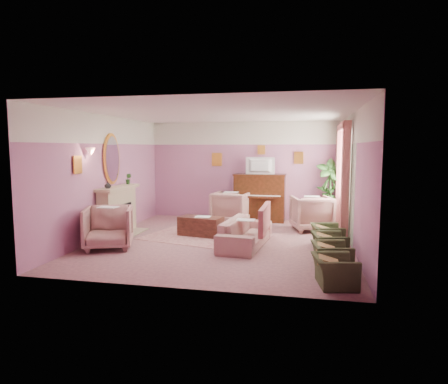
% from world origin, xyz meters
% --- Properties ---
extents(floor, '(5.50, 6.00, 0.01)m').
position_xyz_m(floor, '(0.00, 0.00, 0.00)').
color(floor, '#926064').
rests_on(floor, ground).
extents(ceiling, '(5.50, 6.00, 0.01)m').
position_xyz_m(ceiling, '(0.00, 0.00, 2.80)').
color(ceiling, silver).
rests_on(ceiling, wall_back).
extents(wall_back, '(5.50, 0.02, 2.80)m').
position_xyz_m(wall_back, '(0.00, 3.00, 1.40)').
color(wall_back, '#8A5882').
rests_on(wall_back, floor).
extents(wall_front, '(5.50, 0.02, 2.80)m').
position_xyz_m(wall_front, '(0.00, -3.00, 1.40)').
color(wall_front, '#8A5882').
rests_on(wall_front, floor).
extents(wall_left, '(0.02, 6.00, 2.80)m').
position_xyz_m(wall_left, '(-2.75, 0.00, 1.40)').
color(wall_left, '#8A5882').
rests_on(wall_left, floor).
extents(wall_right, '(0.02, 6.00, 2.80)m').
position_xyz_m(wall_right, '(2.75, 0.00, 1.40)').
color(wall_right, '#8A5882').
rests_on(wall_right, floor).
extents(picture_rail_band, '(5.50, 0.01, 0.65)m').
position_xyz_m(picture_rail_band, '(0.00, 2.99, 2.47)').
color(picture_rail_band, beige).
rests_on(picture_rail_band, wall_back).
extents(stripe_panel, '(0.01, 3.00, 2.15)m').
position_xyz_m(stripe_panel, '(2.73, 1.30, 1.07)').
color(stripe_panel, '#A6B499').
rests_on(stripe_panel, wall_right).
extents(fireplace_surround, '(0.30, 1.40, 1.10)m').
position_xyz_m(fireplace_surround, '(-2.59, 0.20, 0.55)').
color(fireplace_surround, tan).
rests_on(fireplace_surround, floor).
extents(fireplace_inset, '(0.18, 0.72, 0.68)m').
position_xyz_m(fireplace_inset, '(-2.49, 0.20, 0.40)').
color(fireplace_inset, black).
rests_on(fireplace_inset, floor).
extents(fire_ember, '(0.06, 0.54, 0.10)m').
position_xyz_m(fire_ember, '(-2.45, 0.20, 0.22)').
color(fire_ember, '#E04C11').
rests_on(fire_ember, floor).
extents(mantel_shelf, '(0.40, 1.55, 0.07)m').
position_xyz_m(mantel_shelf, '(-2.56, 0.20, 1.12)').
color(mantel_shelf, tan).
rests_on(mantel_shelf, fireplace_surround).
extents(hearth, '(0.55, 1.50, 0.02)m').
position_xyz_m(hearth, '(-2.39, 0.20, 0.01)').
color(hearth, tan).
rests_on(hearth, floor).
extents(mirror_frame, '(0.04, 0.72, 1.20)m').
position_xyz_m(mirror_frame, '(-2.70, 0.20, 1.80)').
color(mirror_frame, gold).
rests_on(mirror_frame, wall_left).
extents(mirror_glass, '(0.01, 0.60, 1.06)m').
position_xyz_m(mirror_glass, '(-2.67, 0.20, 1.80)').
color(mirror_glass, silver).
rests_on(mirror_glass, wall_left).
extents(sconce_shade, '(0.20, 0.20, 0.16)m').
position_xyz_m(sconce_shade, '(-2.62, -0.85, 1.98)').
color(sconce_shade, '#FFAF9A').
rests_on(sconce_shade, wall_left).
extents(piano, '(1.40, 0.60, 1.30)m').
position_xyz_m(piano, '(0.50, 2.68, 0.65)').
color(piano, '#3B1B0B').
rests_on(piano, floor).
extents(piano_keyshelf, '(1.30, 0.12, 0.06)m').
position_xyz_m(piano_keyshelf, '(0.50, 2.33, 0.72)').
color(piano_keyshelf, '#3B1B0B').
rests_on(piano_keyshelf, piano).
extents(piano_keys, '(1.20, 0.08, 0.02)m').
position_xyz_m(piano_keys, '(0.50, 2.33, 0.76)').
color(piano_keys, silver).
rests_on(piano_keys, piano).
extents(piano_top, '(1.45, 0.65, 0.04)m').
position_xyz_m(piano_top, '(0.50, 2.68, 1.31)').
color(piano_top, '#3B1B0B').
rests_on(piano_top, piano).
extents(television, '(0.80, 0.12, 0.48)m').
position_xyz_m(television, '(0.50, 2.63, 1.60)').
color(television, black).
rests_on(television, piano).
extents(print_back_left, '(0.30, 0.03, 0.38)m').
position_xyz_m(print_back_left, '(-0.80, 2.96, 1.72)').
color(print_back_left, gold).
rests_on(print_back_left, wall_back).
extents(print_back_right, '(0.26, 0.03, 0.34)m').
position_xyz_m(print_back_right, '(1.55, 2.96, 1.78)').
color(print_back_right, gold).
rests_on(print_back_right, wall_back).
extents(print_back_mid, '(0.22, 0.03, 0.26)m').
position_xyz_m(print_back_mid, '(0.50, 2.96, 2.00)').
color(print_back_mid, gold).
rests_on(print_back_mid, wall_back).
extents(print_left_wall, '(0.03, 0.28, 0.36)m').
position_xyz_m(print_left_wall, '(-2.71, -1.20, 1.72)').
color(print_left_wall, gold).
rests_on(print_left_wall, wall_left).
extents(window_blind, '(0.03, 1.40, 1.80)m').
position_xyz_m(window_blind, '(2.70, 1.55, 1.70)').
color(window_blind, silver).
rests_on(window_blind, wall_right).
extents(curtain_left, '(0.16, 0.34, 2.60)m').
position_xyz_m(curtain_left, '(2.62, 0.63, 1.30)').
color(curtain_left, '#A25353').
rests_on(curtain_left, floor).
extents(curtain_right, '(0.16, 0.34, 2.60)m').
position_xyz_m(curtain_right, '(2.62, 2.47, 1.30)').
color(curtain_right, '#A25353').
rests_on(curtain_right, floor).
extents(pelmet, '(0.16, 2.20, 0.16)m').
position_xyz_m(pelmet, '(2.62, 1.55, 2.56)').
color(pelmet, '#A25353').
rests_on(pelmet, wall_right).
extents(mantel_plant, '(0.16, 0.16, 0.28)m').
position_xyz_m(mantel_plant, '(-2.55, 0.75, 1.29)').
color(mantel_plant, '#295921').
rests_on(mantel_plant, mantel_shelf).
extents(mantel_vase, '(0.16, 0.16, 0.16)m').
position_xyz_m(mantel_vase, '(-2.55, -0.30, 1.23)').
color(mantel_vase, beige).
rests_on(mantel_vase, mantel_shelf).
extents(area_rug, '(2.86, 2.35, 0.01)m').
position_xyz_m(area_rug, '(-0.57, 0.37, 0.01)').
color(area_rug, '#B47774').
rests_on(area_rug, floor).
extents(coffee_table, '(1.08, 0.68, 0.45)m').
position_xyz_m(coffee_table, '(-0.62, 0.48, 0.23)').
color(coffee_table, '#422117').
rests_on(coffee_table, floor).
extents(table_paper, '(0.35, 0.28, 0.01)m').
position_xyz_m(table_paper, '(-0.57, 0.48, 0.46)').
color(table_paper, white).
rests_on(table_paper, coffee_table).
extents(sofa, '(0.65, 1.94, 0.78)m').
position_xyz_m(sofa, '(0.56, -0.27, 0.39)').
color(sofa, tan).
rests_on(sofa, floor).
extents(sofa_throw, '(0.10, 1.47, 0.54)m').
position_xyz_m(sofa_throw, '(0.96, -0.27, 0.60)').
color(sofa_throw, '#A25353').
rests_on(sofa_throw, sofa).
extents(floral_armchair_left, '(0.92, 0.92, 0.96)m').
position_xyz_m(floral_armchair_left, '(-0.23, 2.17, 0.48)').
color(floral_armchair_left, tan).
rests_on(floral_armchair_left, floor).
extents(floral_armchair_right, '(0.92, 0.92, 0.96)m').
position_xyz_m(floral_armchair_right, '(1.93, 1.65, 0.48)').
color(floral_armchair_right, tan).
rests_on(floral_armchair_right, floor).
extents(floral_armchair_front, '(0.92, 0.92, 0.96)m').
position_xyz_m(floral_armchair_front, '(-2.16, -1.06, 0.48)').
color(floral_armchair_front, tan).
rests_on(floral_armchair_front, floor).
extents(olive_chair_a, '(0.49, 0.70, 0.60)m').
position_xyz_m(olive_chair_a, '(2.24, -2.41, 0.30)').
color(olive_chair_a, '#3C4927').
rests_on(olive_chair_a, floor).
extents(olive_chair_b, '(0.49, 0.70, 0.60)m').
position_xyz_m(olive_chair_b, '(2.24, -1.59, 0.30)').
color(olive_chair_b, '#3C4927').
rests_on(olive_chair_b, floor).
extents(olive_chair_c, '(0.49, 0.70, 0.60)m').
position_xyz_m(olive_chair_c, '(2.24, -0.77, 0.30)').
color(olive_chair_c, '#3C4927').
rests_on(olive_chair_c, floor).
extents(olive_chair_d, '(0.49, 0.70, 0.60)m').
position_xyz_m(olive_chair_d, '(2.24, 0.05, 0.30)').
color(olive_chair_d, '#3C4927').
rests_on(olive_chair_d, floor).
extents(side_table, '(0.52, 0.52, 0.70)m').
position_xyz_m(side_table, '(2.30, 2.52, 0.35)').
color(side_table, silver).
rests_on(side_table, floor).
extents(side_plant_big, '(0.30, 0.30, 0.34)m').
position_xyz_m(side_plant_big, '(2.30, 2.52, 0.87)').
color(side_plant_big, '#295921').
rests_on(side_plant_big, side_table).
extents(side_plant_small, '(0.16, 0.16, 0.28)m').
position_xyz_m(side_plant_small, '(2.42, 2.42, 0.84)').
color(side_plant_small, '#295921').
rests_on(side_plant_small, side_table).
extents(palm_pot, '(0.34, 0.34, 0.34)m').
position_xyz_m(palm_pot, '(2.40, 2.52, 0.17)').
color(palm_pot, brown).
rests_on(palm_pot, floor).
extents(palm_plant, '(0.76, 0.76, 1.44)m').
position_xyz_m(palm_plant, '(2.40, 2.52, 1.06)').
color(palm_plant, '#295921').
rests_on(palm_plant, palm_pot).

